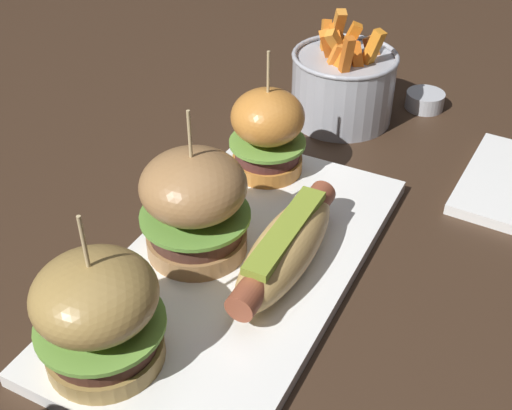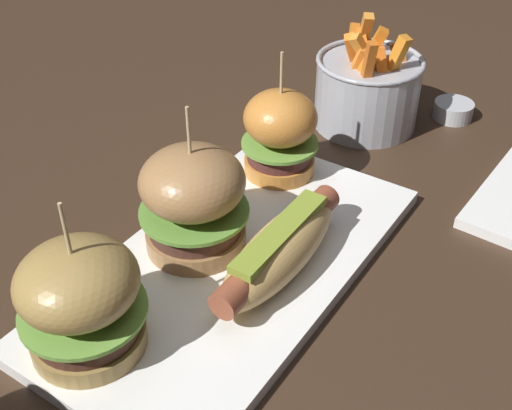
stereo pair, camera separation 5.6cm
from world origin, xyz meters
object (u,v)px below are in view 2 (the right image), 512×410
(fries_bucket, at_px, (367,90))
(slider_right, at_px, (280,133))
(platter_main, at_px, (233,266))
(hot_dog, at_px, (280,249))
(slider_left, at_px, (81,299))
(sauce_ramekin, at_px, (453,110))
(slider_center, at_px, (194,199))

(fries_bucket, bearing_deg, slider_right, 172.75)
(platter_main, distance_m, hot_dog, 0.06)
(slider_left, height_order, sauce_ramekin, slider_left)
(slider_center, relative_size, fries_bucket, 1.08)
(slider_right, height_order, sauce_ramekin, slider_right)
(fries_bucket, bearing_deg, platter_main, -176.26)
(hot_dog, xyz_separation_m, slider_right, (0.14, 0.09, 0.02))
(fries_bucket, bearing_deg, slider_center, 176.22)
(platter_main, distance_m, slider_center, 0.07)
(slider_left, xyz_separation_m, fries_bucket, (0.47, -0.02, -0.02))
(platter_main, relative_size, slider_center, 2.67)
(slider_center, height_order, sauce_ramekin, slider_center)
(platter_main, relative_size, sauce_ramekin, 7.90)
(platter_main, bearing_deg, slider_left, 165.37)
(fries_bucket, bearing_deg, sauce_ramekin, -49.83)
(slider_left, bearing_deg, sauce_ramekin, -11.11)
(slider_left, xyz_separation_m, slider_right, (0.30, 0.00, -0.00))
(platter_main, bearing_deg, sauce_ramekin, -9.80)
(slider_center, height_order, slider_right, slider_center)
(slider_center, bearing_deg, platter_main, -91.27)
(slider_left, height_order, slider_center, slider_center)
(platter_main, bearing_deg, hot_dog, -75.57)
(slider_left, bearing_deg, platter_main, -14.63)
(sauce_ramekin, bearing_deg, slider_right, 155.69)
(slider_left, distance_m, slider_right, 0.30)
(fries_bucket, bearing_deg, hot_dog, -168.18)
(fries_bucket, height_order, sauce_ramekin, fries_bucket)
(platter_main, bearing_deg, fries_bucket, 3.74)
(hot_dog, relative_size, slider_left, 1.28)
(fries_bucket, bearing_deg, slider_left, 177.92)
(slider_left, distance_m, sauce_ramekin, 0.56)
(hot_dog, xyz_separation_m, fries_bucket, (0.31, 0.07, 0.01))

